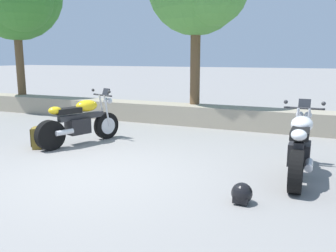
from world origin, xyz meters
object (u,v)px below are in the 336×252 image
at_px(motorcycle_yellow_near_left, 81,122).
at_px(rider_backpack, 37,137).
at_px(motorcycle_white_centre, 300,147).
at_px(rider_helmet, 242,194).

xyz_separation_m(motorcycle_yellow_near_left, rider_backpack, (-0.59, -0.70, -0.24)).
height_order(motorcycle_yellow_near_left, motorcycle_white_centre, same).
bearing_deg(motorcycle_white_centre, motorcycle_yellow_near_left, 174.39).
bearing_deg(motorcycle_yellow_near_left, rider_backpack, -130.35).
bearing_deg(motorcycle_yellow_near_left, motorcycle_white_centre, -5.61).
bearing_deg(motorcycle_yellow_near_left, rider_helmet, -25.36).
height_order(motorcycle_yellow_near_left, rider_helmet, motorcycle_yellow_near_left).
distance_m(motorcycle_white_centre, rider_helmet, 1.59).
bearing_deg(rider_backpack, motorcycle_yellow_near_left, 49.65).
bearing_deg(motorcycle_white_centre, rider_helmet, -112.92).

